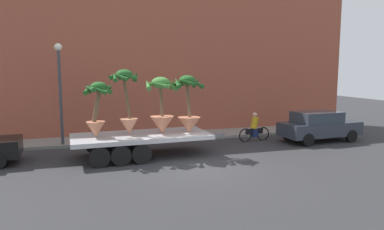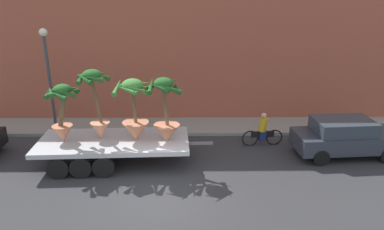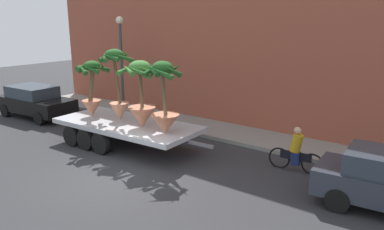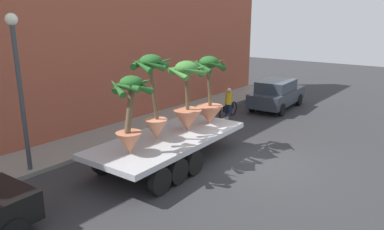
% 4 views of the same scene
% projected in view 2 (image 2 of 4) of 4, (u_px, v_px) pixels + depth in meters
% --- Properties ---
extents(ground_plane, '(60.00, 60.00, 0.00)m').
position_uv_depth(ground_plane, '(160.00, 193.00, 12.08)').
color(ground_plane, '#2D2D30').
extents(sidewalk, '(24.00, 2.20, 0.15)m').
position_uv_depth(sidewalk, '(169.00, 126.00, 17.81)').
color(sidewalk, gray).
rests_on(sidewalk, ground).
extents(building_facade, '(24.00, 1.20, 9.09)m').
position_uv_depth(building_facade, '(169.00, 32.00, 17.93)').
color(building_facade, '#9E4C38').
rests_on(building_facade, ground).
extents(flatbed_trailer, '(6.91, 2.79, 0.98)m').
position_uv_depth(flatbed_trailer, '(108.00, 145.00, 14.00)').
color(flatbed_trailer, '#B7BABF').
rests_on(flatbed_trailer, ground).
extents(potted_palm_rear, '(1.38, 1.46, 2.54)m').
position_uv_depth(potted_palm_rear, '(166.00, 115.00, 13.44)').
color(potted_palm_rear, '#C17251').
rests_on(potted_palm_rear, flatbed_trailer).
extents(potted_palm_middle, '(1.46, 1.55, 2.47)m').
position_uv_depth(potted_palm_middle, '(135.00, 113.00, 13.51)').
color(potted_palm_middle, '#C17251').
rests_on(potted_palm_middle, flatbed_trailer).
extents(potted_palm_front, '(1.32, 1.30, 2.29)m').
position_uv_depth(potted_palm_front, '(63.00, 112.00, 13.38)').
color(potted_palm_front, '#C17251').
rests_on(potted_palm_front, flatbed_trailer).
extents(potted_palm_extra, '(1.29, 1.28, 2.79)m').
position_uv_depth(potted_palm_extra, '(96.00, 103.00, 13.55)').
color(potted_palm_extra, tan).
rests_on(potted_palm_extra, flatbed_trailer).
extents(cyclist, '(1.84, 0.38, 1.54)m').
position_uv_depth(cyclist, '(263.00, 131.00, 15.62)').
color(cyclist, black).
rests_on(cyclist, ground).
extents(parked_car, '(4.36, 2.06, 1.58)m').
position_uv_depth(parked_car, '(345.00, 137.00, 14.60)').
color(parked_car, '#2D333D').
rests_on(parked_car, ground).
extents(street_lamp, '(0.36, 0.36, 4.83)m').
position_uv_depth(street_lamp, '(48.00, 68.00, 15.95)').
color(street_lamp, '#383D42').
rests_on(street_lamp, sidewalk).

